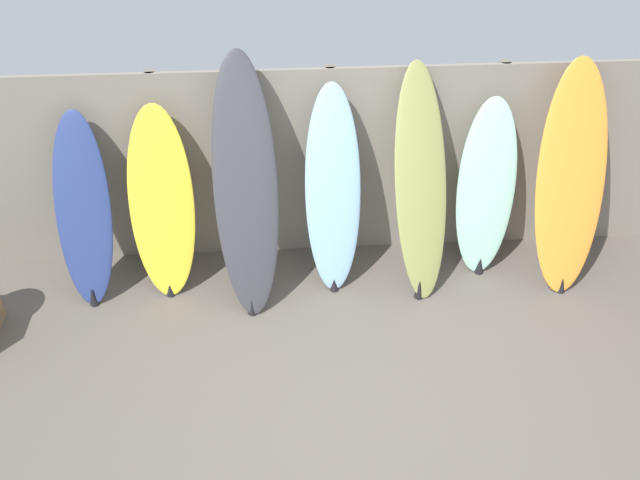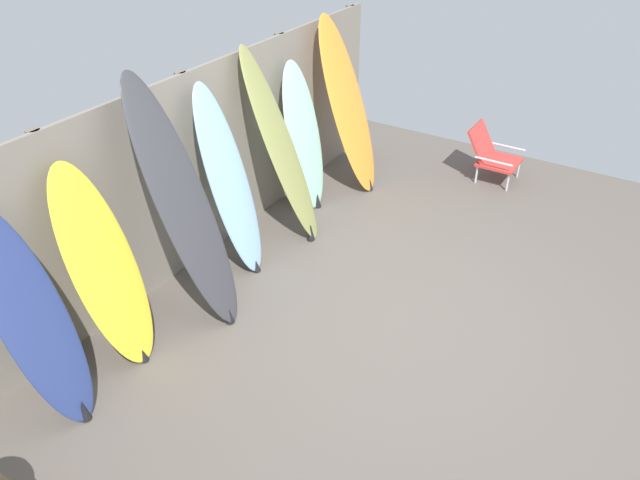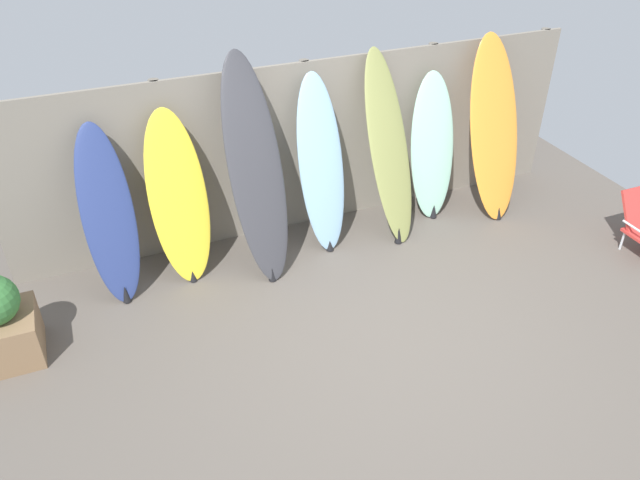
% 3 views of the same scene
% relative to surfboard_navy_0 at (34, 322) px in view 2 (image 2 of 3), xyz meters
% --- Properties ---
extents(ground, '(7.68, 7.68, 0.00)m').
position_rel_surfboard_navy_0_xyz_m(ground, '(2.07, -1.58, -0.78)').
color(ground, '#5B544C').
extents(fence_back, '(6.08, 0.11, 1.80)m').
position_rel_surfboard_navy_0_xyz_m(fence_back, '(2.07, 0.43, 0.12)').
color(fence_back, gray).
rests_on(fence_back, ground).
extents(surfboard_navy_0, '(0.48, 0.66, 1.58)m').
position_rel_surfboard_navy_0_xyz_m(surfboard_navy_0, '(0.00, 0.00, 0.00)').
color(surfboard_navy_0, navy).
rests_on(surfboard_navy_0, ground).
extents(surfboard_yellow_1, '(0.55, 0.56, 1.61)m').
position_rel_surfboard_navy_0_xyz_m(surfboard_yellow_1, '(0.64, 0.04, 0.02)').
color(surfboard_yellow_1, yellow).
rests_on(surfboard_yellow_1, ground).
extents(surfboard_charcoal_2, '(0.56, 0.87, 2.06)m').
position_rel_surfboard_navy_0_xyz_m(surfboard_charcoal_2, '(1.35, -0.12, 0.25)').
color(surfboard_charcoal_2, '#38383D').
rests_on(surfboard_charcoal_2, ground).
extents(surfboard_skyblue_3, '(0.47, 0.58, 1.76)m').
position_rel_surfboard_navy_0_xyz_m(surfboard_skyblue_3, '(2.07, 0.02, 0.10)').
color(surfboard_skyblue_3, '#8CB7D6').
rests_on(surfboard_skyblue_3, ground).
extents(surfboard_olive_4, '(0.54, 0.84, 1.90)m').
position_rel_surfboard_navy_0_xyz_m(surfboard_olive_4, '(2.79, -0.03, 0.16)').
color(surfboard_olive_4, olive).
rests_on(surfboard_olive_4, ground).
extents(surfboard_seafoam_5, '(0.54, 0.46, 1.59)m').
position_rel_surfboard_navy_0_xyz_m(surfboard_seafoam_5, '(3.40, 0.11, 0.00)').
color(surfboard_seafoam_5, '#9ED6BC').
rests_on(surfboard_seafoam_5, ground).
extents(surfboard_orange_6, '(0.62, 0.77, 1.91)m').
position_rel_surfboard_navy_0_xyz_m(surfboard_orange_6, '(4.05, -0.05, 0.17)').
color(surfboard_orange_6, orange).
rests_on(surfboard_orange_6, ground).
extents(beach_chair, '(0.50, 0.58, 0.63)m').
position_rel_surfboard_navy_0_xyz_m(beach_chair, '(5.09, -1.42, -0.46)').
color(beach_chair, silver).
rests_on(beach_chair, ground).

